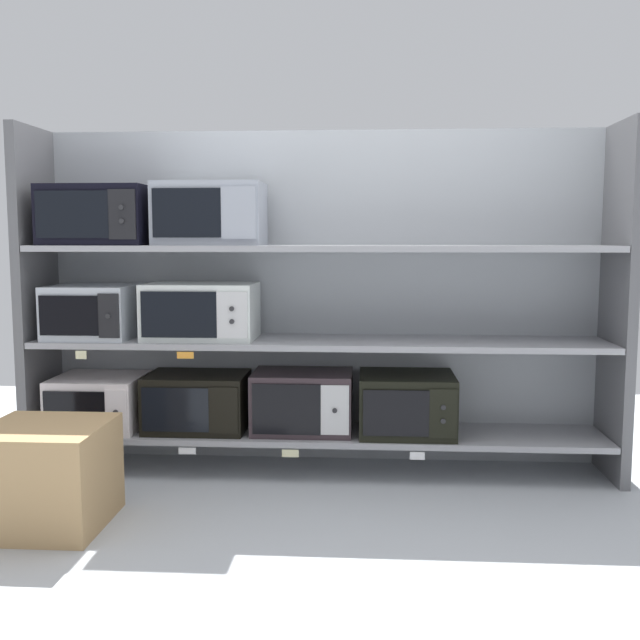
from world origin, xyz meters
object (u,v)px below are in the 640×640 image
Objects in this scene: microwave_3 at (407,404)px; microwave_5 at (201,311)px; microwave_4 at (94,311)px; microwave_0 at (99,402)px; microwave_6 at (100,216)px; microwave_1 at (197,402)px; microwave_2 at (303,402)px; microwave_7 at (210,214)px; shipping_carton at (46,475)px.

microwave_3 is 0.86× the size of microwave_5.
microwave_4 is (-1.62, 0.00, 0.46)m from microwave_3.
microwave_0 is 0.86× the size of microwave_6.
microwave_2 is at bearing -0.03° from microwave_1.
microwave_6 is 0.57m from microwave_7.
microwave_4 is (-0.53, 0.00, 0.47)m from microwave_1.
microwave_2 is at bearing -179.97° from microwave_3.
microwave_1 reaches higher than microwave_0.
microwave_6 is (-1.03, 0.00, 0.95)m from microwave_2.
microwave_2 is at bearing -0.02° from microwave_0.
microwave_6 is (-1.57, -0.00, 0.96)m from microwave_3.
microwave_1 is 1.01× the size of microwave_2.
microwave_6 reaches higher than microwave_2.
microwave_4 is 0.80m from microwave_7.
microwave_3 is 1.12× the size of microwave_4.
microwave_6 is at bearing 91.86° from shipping_carton.
microwave_4 is 1.00m from shipping_carton.
microwave_5 is (-1.05, -0.00, 0.47)m from microwave_3.
microwave_2 is at bearing -0.02° from microwave_4.
microwave_2 is 1.29m from shipping_carton.
microwave_0 is 0.81m from shipping_carton.
microwave_1 is 1.03× the size of shipping_carton.
microwave_2 is 0.53m from microwave_3.
microwave_4 is (-0.01, 0.00, 0.48)m from microwave_0.
microwave_2 is at bearing 38.17° from shipping_carton.
microwave_1 is 0.95× the size of microwave_7.
microwave_1 is at bearing 179.59° from microwave_5.
microwave_3 reaches higher than microwave_0.
microwave_2 is 1.41m from microwave_6.
microwave_7 reaches higher than microwave_0.
microwave_3 is at bearing -0.00° from microwave_1.
microwave_7 is 1.08× the size of shipping_carton.
microwave_0 is 1.05× the size of microwave_4.
microwave_2 is at bearing -0.04° from microwave_7.
microwave_6 is at bearing -0.18° from microwave_4.
microwave_7 is at bearing -0.00° from microwave_0.
microwave_4 is at bearing 95.47° from shipping_carton.
microwave_4 is at bearing 179.82° from microwave_6.
microwave_3 is 0.89× the size of microwave_7.
microwave_3 is (1.61, -0.00, 0.01)m from microwave_0.
microwave_3 reaches higher than shipping_carton.
microwave_0 is 0.80× the size of microwave_5.
microwave_4 reaches higher than microwave_0.
shipping_carton is at bearing -85.46° from microwave_0.
microwave_7 reaches higher than microwave_2.
microwave_4 reaches higher than microwave_2.
microwave_0 is 1.15m from microwave_7.
shipping_carton is at bearing -88.14° from microwave_6.
microwave_1 is 1.08m from microwave_6.
microwave_4 is at bearing 179.99° from microwave_1.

